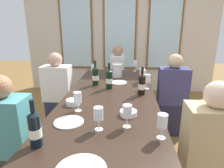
# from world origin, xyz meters

# --- Properties ---
(ground_plane) EXTENTS (12.00, 12.00, 0.00)m
(ground_plane) POSITION_xyz_m (0.00, 0.00, 0.00)
(ground_plane) COLOR brown
(back_wall_with_windows) EXTENTS (4.15, 0.10, 2.90)m
(back_wall_with_windows) POSITION_xyz_m (0.00, 2.47, 1.45)
(back_wall_with_windows) COLOR beige
(back_wall_with_windows) RESTS_ON ground
(dining_table) EXTENTS (0.95, 2.56, 0.74)m
(dining_table) POSITION_xyz_m (0.00, 0.00, 0.67)
(dining_table) COLOR #2F2017
(dining_table) RESTS_ON ground
(white_plate_1) EXTENTS (0.21, 0.21, 0.01)m
(white_plate_1) POSITION_xyz_m (0.07, 0.51, 0.74)
(white_plate_1) COLOR white
(white_plate_1) RESTS_ON dining_table
(white_plate_2) EXTENTS (0.23, 0.23, 0.01)m
(white_plate_2) POSITION_xyz_m (-0.26, -0.61, 0.74)
(white_plate_2) COLOR white
(white_plate_2) RESTS_ON dining_table
(metal_pitcher) EXTENTS (0.16, 0.16, 0.19)m
(metal_pitcher) POSITION_xyz_m (0.03, 0.82, 0.84)
(metal_pitcher) COLOR silver
(metal_pitcher) RESTS_ON dining_table
(wine_bottle_0) EXTENTS (0.08, 0.08, 0.30)m
(wine_bottle_0) POSITION_xyz_m (-0.03, 0.27, 0.85)
(wine_bottle_0) COLOR black
(wine_bottle_0) RESTS_ON dining_table
(wine_bottle_1) EXTENTS (0.08, 0.08, 0.30)m
(wine_bottle_1) POSITION_xyz_m (0.33, 0.09, 0.85)
(wine_bottle_1) COLOR black
(wine_bottle_1) RESTS_ON dining_table
(wine_bottle_2) EXTENTS (0.08, 0.08, 0.31)m
(wine_bottle_2) POSITION_xyz_m (-0.22, 0.39, 0.86)
(wine_bottle_2) COLOR black
(wine_bottle_2) RESTS_ON dining_table
(wine_bottle_3) EXTENTS (0.08, 0.08, 0.31)m
(wine_bottle_3) POSITION_xyz_m (-0.38, -0.92, 0.86)
(wine_bottle_3) COLOR black
(wine_bottle_3) RESTS_ON dining_table
(tasting_bowl_0) EXTENTS (0.13, 0.13, 0.05)m
(tasting_bowl_0) POSITION_xyz_m (-0.33, -0.25, 0.77)
(tasting_bowl_0) COLOR white
(tasting_bowl_0) RESTS_ON dining_table
(tasting_bowl_1) EXTENTS (0.14, 0.14, 0.04)m
(tasting_bowl_1) POSITION_xyz_m (0.19, -0.44, 0.76)
(tasting_bowl_1) COLOR white
(tasting_bowl_1) RESTS_ON dining_table
(wine_glass_0) EXTENTS (0.07, 0.07, 0.17)m
(wine_glass_0) POSITION_xyz_m (0.02, 1.01, 0.86)
(wine_glass_0) COLOR white
(wine_glass_0) RESTS_ON dining_table
(wine_glass_1) EXTENTS (0.07, 0.07, 0.17)m
(wine_glass_1) POSITION_xyz_m (0.18, -0.64, 0.86)
(wine_glass_1) COLOR white
(wine_glass_1) RESTS_ON dining_table
(wine_glass_2) EXTENTS (0.07, 0.07, 0.17)m
(wine_glass_2) POSITION_xyz_m (0.30, 1.19, 0.86)
(wine_glass_2) COLOR white
(wine_glass_2) RESTS_ON dining_table
(wine_glass_3) EXTENTS (0.07, 0.07, 0.17)m
(wine_glass_3) POSITION_xyz_m (-0.32, 0.84, 0.86)
(wine_glass_3) COLOR white
(wine_glass_3) RESTS_ON dining_table
(wine_glass_4) EXTENTS (0.07, 0.07, 0.17)m
(wine_glass_4) POSITION_xyz_m (-0.02, -0.69, 0.86)
(wine_glass_4) COLOR white
(wine_glass_4) RESTS_ON dining_table
(wine_glass_5) EXTENTS (0.07, 0.07, 0.17)m
(wine_glass_5) POSITION_xyz_m (0.41, 0.28, 0.86)
(wine_glass_5) COLOR white
(wine_glass_5) RESTS_ON dining_table
(wine_glass_6) EXTENTS (0.07, 0.07, 0.17)m
(wine_glass_6) POSITION_xyz_m (-0.24, -0.39, 0.86)
(wine_glass_6) COLOR white
(wine_glass_6) RESTS_ON dining_table
(wine_glass_7) EXTENTS (0.07, 0.07, 0.17)m
(wine_glass_7) POSITION_xyz_m (0.37, 0.59, 0.86)
(wine_glass_7) COLOR white
(wine_glass_7) RESTS_ON dining_table
(wine_glass_8) EXTENTS (0.07, 0.07, 0.17)m
(wine_glass_8) POSITION_xyz_m (0.38, 0.51, 0.86)
(wine_glass_8) COLOR white
(wine_glass_8) RESTS_ON dining_table
(wine_glass_9) EXTENTS (0.07, 0.07, 0.17)m
(wine_glass_9) POSITION_xyz_m (0.41, -0.77, 0.86)
(wine_glass_9) COLOR white
(wine_glass_9) RESTS_ON dining_table
(seated_person_0) EXTENTS (0.38, 0.24, 1.11)m
(seated_person_0) POSITION_xyz_m (-0.79, 0.60, 0.53)
(seated_person_0) COLOR #252740
(seated_person_0) RESTS_ON ground
(seated_person_1) EXTENTS (0.38, 0.24, 1.11)m
(seated_person_1) POSITION_xyz_m (0.79, 0.60, 0.53)
(seated_person_1) COLOR #242338
(seated_person_1) RESTS_ON ground
(seated_person_2) EXTENTS (0.38, 0.24, 1.11)m
(seated_person_2) POSITION_xyz_m (-0.79, -0.60, 0.53)
(seated_person_2) COLOR #2E352B
(seated_person_2) RESTS_ON ground
(seated_person_3) EXTENTS (0.38, 0.24, 1.11)m
(seated_person_3) POSITION_xyz_m (0.79, -0.66, 0.53)
(seated_person_3) COLOR #23292D
(seated_person_3) RESTS_ON ground
(seated_person_4) EXTENTS (0.24, 0.38, 1.11)m
(seated_person_4) POSITION_xyz_m (0.00, 1.63, 0.53)
(seated_person_4) COLOR #2B3034
(seated_person_4) RESTS_ON ground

